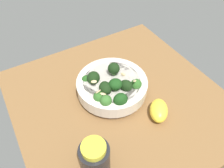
# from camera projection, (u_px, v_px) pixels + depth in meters

# --- Properties ---
(ground_plane) EXTENTS (0.62, 0.62, 0.05)m
(ground_plane) POSITION_uv_depth(u_px,v_px,m) (119.00, 103.00, 0.71)
(ground_plane) COLOR brown
(bowl_of_broccoli) EXTENTS (0.22, 0.22, 0.10)m
(bowl_of_broccoli) POSITION_uv_depth(u_px,v_px,m) (112.00, 86.00, 0.67)
(bowl_of_broccoli) COLOR silver
(bowl_of_broccoli) RESTS_ON ground_plane
(lemon_wedge) EXTENTS (0.09, 0.09, 0.04)m
(lemon_wedge) POSITION_uv_depth(u_px,v_px,m) (159.00, 110.00, 0.63)
(lemon_wedge) COLOR yellow
(lemon_wedge) RESTS_ON ground_plane
(bottle_tall) EXTENTS (0.07, 0.07, 0.11)m
(bottle_tall) POSITION_uv_depth(u_px,v_px,m) (95.00, 158.00, 0.50)
(bottle_tall) COLOR black
(bottle_tall) RESTS_ON ground_plane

